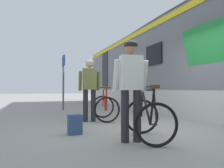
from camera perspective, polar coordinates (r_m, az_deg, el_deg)
ground_plane at (r=5.00m, az=12.76°, el=-11.92°), size 80.00×80.00×0.00m
train_car at (r=8.42m, az=24.27°, el=5.90°), size 3.20×20.53×3.88m
cyclist_near_in_white at (r=3.69m, az=5.15°, el=0.74°), size 0.64×0.37×1.76m
cyclist_far_in_olive at (r=6.01m, az=-6.11°, el=-0.06°), size 0.64×0.37×1.76m
bicycle_near_black at (r=3.93m, az=9.74°, el=-8.91°), size 0.97×1.22×0.99m
bicycle_far_red at (r=6.26m, az=-1.93°, el=-6.09°), size 0.91×1.19×0.99m
backpack_on_platform at (r=4.40m, az=-10.00°, el=-10.74°), size 0.29×0.19×0.40m
platform_sign_post at (r=9.46m, az=-13.00°, el=2.94°), size 0.08×0.70×2.40m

